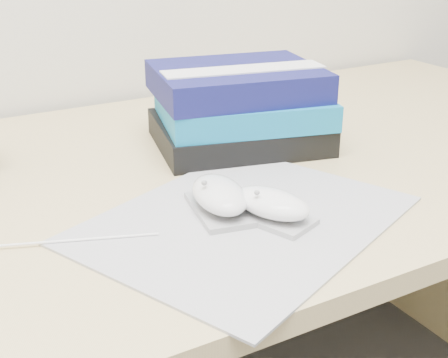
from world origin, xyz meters
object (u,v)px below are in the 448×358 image
desk (214,265)px  mouse_front (271,206)px  mouse_rear (219,197)px  book_stack (239,107)px

desk → mouse_front: mouse_front is taller
mouse_rear → book_stack: bearing=53.7°
mouse_front → book_stack: (0.12, 0.27, 0.04)m
mouse_rear → book_stack: book_stack is taller
mouse_rear → mouse_front: 0.07m
desk → mouse_rear: (-0.12, -0.23, 0.26)m
mouse_rear → book_stack: size_ratio=0.40×
mouse_rear → mouse_front: mouse_rear is taller
mouse_rear → mouse_front: bearing=-48.8°
mouse_front → desk: bearing=75.9°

